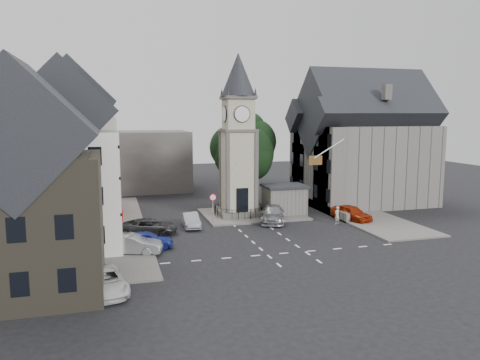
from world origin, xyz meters
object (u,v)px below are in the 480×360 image
object	(u,v)px
car_east_red	(351,213)
stone_shelter	(284,199)
clock_tower	(238,136)
car_west_blue	(146,240)
pedestrian	(337,215)

from	to	relation	value
car_east_red	stone_shelter	bearing A→B (deg)	123.30
clock_tower	stone_shelter	distance (m)	8.15
car_west_blue	car_east_red	size ratio (longest dim) A/B	0.94
car_west_blue	stone_shelter	bearing A→B (deg)	-53.24
stone_shelter	car_east_red	size ratio (longest dim) A/B	0.97
clock_tower	car_east_red	xyz separation A→B (m)	(10.07, -4.99, -7.36)
clock_tower	car_east_red	distance (m)	13.44
clock_tower	car_west_blue	world-z (taller)	clock_tower
car_west_blue	pedestrian	size ratio (longest dim) A/B	2.46
clock_tower	car_east_red	world-z (taller)	clock_tower
clock_tower	pedestrian	distance (m)	12.36
car_west_blue	car_east_red	bearing A→B (deg)	-71.93
clock_tower	car_west_blue	xyz separation A→B (m)	(-9.99, -9.56, -7.41)
clock_tower	car_east_red	size ratio (longest dim) A/B	3.66
car_west_blue	car_east_red	xyz separation A→B (m)	(20.06, 4.57, 0.05)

